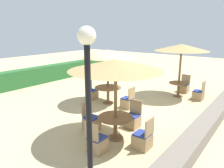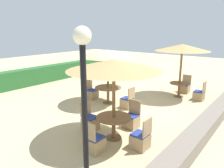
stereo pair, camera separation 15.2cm
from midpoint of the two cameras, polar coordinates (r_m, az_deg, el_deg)
The scene contains 18 objects.
ground_plane at distance 9.56m, azimuth 3.30°, elevation -5.78°, with size 40.00×40.00×0.00m, color #C6B284.
hedge_row at distance 14.04m, azimuth -18.97°, elevation 2.06°, with size 13.00×0.70×1.00m, color #28602D.
stone_border at distance 8.15m, azimuth 24.36°, elevation -9.06°, with size 10.00×0.56×0.44m, color slate.
lamp_post at distance 4.26m, azimuth -6.45°, elevation 1.81°, with size 0.36×0.36×3.32m.
parasol_front_left at distance 6.19m, azimuth 1.18°, elevation 4.97°, with size 2.72×2.72×2.44m.
round_table_front_left at distance 6.68m, azimuth 1.11°, elevation -9.73°, with size 1.06×1.06×0.70m.
patio_chair_front_left_north at distance 7.40m, azimuth -5.17°, elevation -9.79°, with size 0.46×0.46×0.93m.
patio_chair_front_left_west at distance 6.13m, azimuth -3.96°, elevation -15.11°, with size 0.46×0.46×0.93m.
patio_chair_front_left_east at distance 7.53m, azimuth 5.67°, elevation -9.35°, with size 0.46×0.46×0.93m.
patio_chair_front_left_south at distance 6.33m, azimuth 8.20°, elevation -14.21°, with size 0.46×0.46×0.93m.
parasol_center at distance 9.45m, azimuth -0.62°, elevation 7.90°, with size 2.30×2.30×2.40m.
round_table_center at distance 9.76m, azimuth -0.60°, elevation -1.60°, with size 1.17×1.17×0.75m.
patio_chair_center_north at distance 10.51m, azimuth -4.87°, elevation -2.45°, with size 0.46×0.46×0.93m.
patio_chair_center_south at distance 9.27m, azimuth 4.52°, elevation -4.73°, with size 0.46×0.46×0.93m.
parasol_front_right at distance 10.93m, azimuth 18.27°, elevation 8.98°, with size 2.55×2.55×2.58m.
round_table_front_right at distance 11.23m, azimuth 17.53°, elevation -0.59°, with size 0.93×0.93×0.70m.
patio_chair_front_right_south at distance 11.05m, azimuth 22.21°, elevation -2.64°, with size 0.46×0.46×0.93m.
patio_chair_front_right_east at distance 12.10m, azimuth 18.86°, elevation -0.95°, with size 0.46×0.46×0.93m.
Camera 2 is at (-7.34, -5.18, 3.25)m, focal length 35.00 mm.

